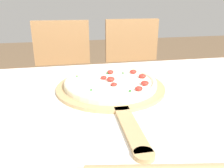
{
  "coord_description": "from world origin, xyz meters",
  "views": [
    {
      "loc": [
        -0.21,
        -0.71,
        1.07
      ],
      "look_at": [
        -0.06,
        0.08,
        0.76
      ],
      "focal_mm": 38.0,
      "sensor_mm": 36.0,
      "label": 1
    }
  ],
  "objects_px": {
    "chair_left": "(63,78)",
    "pizza": "(111,82)",
    "chair_right": "(134,74)",
    "pizza_peel": "(112,89)"
  },
  "relations": [
    {
      "from": "pizza",
      "to": "chair_left",
      "type": "xyz_separation_m",
      "value": [
        -0.2,
        0.75,
        -0.23
      ]
    },
    {
      "from": "pizza",
      "to": "chair_left",
      "type": "bearing_deg",
      "value": 104.7
    },
    {
      "from": "pizza",
      "to": "chair_left",
      "type": "distance_m",
      "value": 0.81
    },
    {
      "from": "pizza_peel",
      "to": "pizza",
      "type": "xyz_separation_m",
      "value": [
        0.0,
        0.02,
        0.02
      ]
    },
    {
      "from": "pizza",
      "to": "chair_right",
      "type": "xyz_separation_m",
      "value": [
        0.3,
        0.75,
        -0.23
      ]
    },
    {
      "from": "pizza_peel",
      "to": "chair_left",
      "type": "relative_size",
      "value": 0.72
    },
    {
      "from": "chair_left",
      "to": "pizza",
      "type": "bearing_deg",
      "value": -71.89
    },
    {
      "from": "pizza_peel",
      "to": "chair_right",
      "type": "xyz_separation_m",
      "value": [
        0.31,
        0.77,
        -0.21
      ]
    },
    {
      "from": "pizza",
      "to": "chair_right",
      "type": "relative_size",
      "value": 0.39
    },
    {
      "from": "pizza",
      "to": "chair_right",
      "type": "distance_m",
      "value": 0.84
    }
  ]
}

